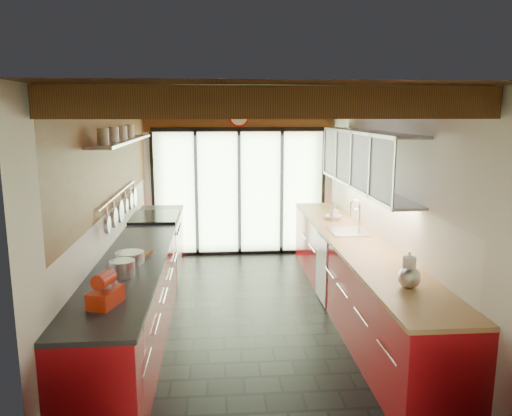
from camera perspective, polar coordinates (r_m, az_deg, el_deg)
The scene contains 18 objects.
ground at distance 6.16m, azimuth -0.64°, elevation -12.22°, with size 5.50×5.50×0.00m, color black.
room_shell at distance 5.72m, azimuth -0.67°, elevation 3.21°, with size 5.50×5.50×5.50m.
ceiling_beams at distance 6.05m, azimuth -0.94°, elevation 11.30°, with size 3.14×5.06×4.90m.
glass_door at distance 8.39m, azimuth -1.94°, elevation 5.67°, with size 2.95×0.10×2.90m.
left_counter at distance 6.05m, azimuth -12.92°, elevation -8.28°, with size 0.68×5.00×0.92m.
range_stove at distance 7.42m, azimuth -11.34°, elevation -4.56°, with size 0.66×0.90×0.97m.
right_counter at distance 6.21m, azimuth 11.27°, elevation -7.70°, with size 0.68×5.00×0.92m.
sink_assembly at distance 6.45m, azimuth 10.59°, elevation -2.37°, with size 0.45×0.52×0.43m.
upper_cabinets_right at distance 6.25m, azimuth 12.38°, elevation 5.42°, with size 0.34×3.00×3.00m.
left_wall_fixtures at distance 6.04m, azimuth -14.95°, elevation 4.67°, with size 0.28×2.60×0.96m.
stand_mixer at distance 4.15m, azimuth -16.81°, elevation -9.10°, with size 0.26×0.35×0.28m.
pot_large at distance 4.81m, azimuth -15.04°, elevation -6.67°, with size 0.23×0.23×0.15m, color silver.
pot_small at distance 5.21m, azimuth -14.22°, elevation -5.50°, with size 0.29×0.29×0.11m, color silver.
cutting_board at distance 5.40m, azimuth -13.88°, elevation -5.34°, with size 0.29×0.40×0.03m, color brown.
kettle at distance 4.56m, azimuth 17.13°, elevation -7.42°, with size 0.20×0.24×0.23m.
paper_towel at distance 4.57m, azimuth 17.06°, elevation -6.99°, with size 0.12×0.12×0.31m.
soap_bottle at distance 7.13m, azimuth 8.94°, elevation -0.52°, with size 0.10×0.10×0.21m, color silver.
bowl at distance 7.18m, azimuth 8.86°, elevation -1.07°, with size 0.23×0.23×0.06m, color silver.
Camera 1 is at (-0.39, -5.66, 2.41)m, focal length 35.00 mm.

